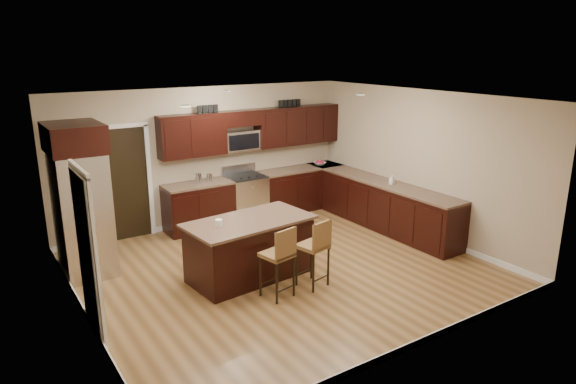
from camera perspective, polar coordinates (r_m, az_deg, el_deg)
floor at (r=8.30m, az=-0.59°, el=-8.52°), size 6.00×6.00×0.00m
ceiling at (r=7.60m, az=-0.65°, el=10.37°), size 6.00×6.00×0.00m
wall_back at (r=10.20m, az=-9.01°, el=3.92°), size 6.00×0.00×6.00m
wall_left at (r=6.78m, az=-22.50°, el=-3.22°), size 0.00×5.50×5.50m
wall_right at (r=9.75m, az=14.42°, el=3.06°), size 0.00×5.50×5.50m
base_cabinets at (r=10.28m, az=3.96°, el=-0.95°), size 4.02×3.96×0.92m
upper_cabinets at (r=10.44m, az=-3.50°, el=7.09°), size 4.00×0.33×0.80m
range at (r=10.45m, az=-4.73°, el=-0.62°), size 0.76×0.64×1.11m
microwave at (r=10.32m, az=-5.29°, el=5.71°), size 0.76×0.31×0.40m
doorway at (r=9.72m, az=-17.76°, el=0.82°), size 0.85×0.03×2.06m
pantry_door at (r=6.62m, az=-21.51°, el=-6.63°), size 0.03×0.80×2.04m
letter_decor at (r=10.31m, az=-4.24°, el=9.52°), size 2.20×0.03×0.15m
island at (r=7.90m, az=-4.27°, el=-6.47°), size 1.99×1.18×0.92m
stool_mid at (r=7.15m, az=-0.90°, el=-6.96°), size 0.46×0.46×1.05m
stool_right at (r=7.48m, az=3.11°, el=-5.98°), size 0.46×0.46×1.04m
refrigerator at (r=8.39m, az=-22.04°, el=-0.71°), size 0.79×1.02×2.35m
floor_mat at (r=10.22m, az=-1.39°, el=-3.70°), size 1.14×0.86×0.01m
fruit_bowl at (r=11.30m, az=3.55°, el=3.19°), size 0.28×0.28×0.06m
soap_bottle at (r=9.87m, az=11.48°, el=1.36°), size 0.10×0.10×0.18m
canister_tall at (r=9.88m, az=-9.91°, el=1.52°), size 0.12×0.12×0.20m
canister_short at (r=9.97m, az=-8.76°, el=1.59°), size 0.11×0.11×0.16m
island_jar at (r=7.50m, az=-7.70°, el=-3.41°), size 0.10×0.10×0.10m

